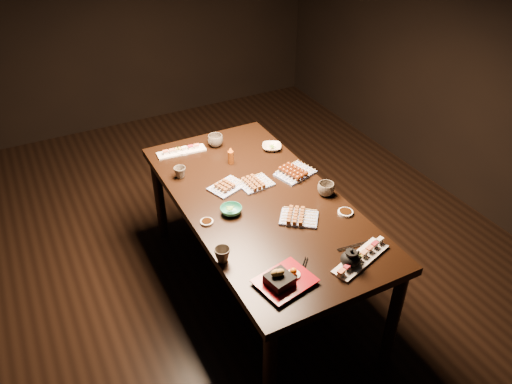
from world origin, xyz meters
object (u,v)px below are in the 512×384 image
at_px(yakitori_plate_left, 227,184).
at_px(condiment_bottle, 231,155).
at_px(edamame_bowl_cream, 272,147).
at_px(teacup_mid_right, 326,189).
at_px(edamame_bowl_green, 231,210).
at_px(teacup_far_right, 215,141).
at_px(teacup_far_left, 180,172).
at_px(sushi_platter_near, 361,257).
at_px(yakitori_plate_center, 256,182).
at_px(sushi_platter_far, 181,150).
at_px(teacup_near_left, 222,255).
at_px(dining_table, 260,246).
at_px(yakitori_plate_right, 299,216).
at_px(teapot, 351,257).
at_px(tempura_tray, 285,276).

height_order(yakitori_plate_left, condiment_bottle, condiment_bottle).
bearing_deg(edamame_bowl_cream, teacup_mid_right, -87.89).
xyz_separation_m(edamame_bowl_green, teacup_far_right, (0.23, 0.75, 0.02)).
bearing_deg(condiment_bottle, teacup_far_left, -179.22).
distance_m(sushi_platter_near, yakitori_plate_center, 0.87).
xyz_separation_m(sushi_platter_far, teacup_mid_right, (0.59, -0.88, 0.02)).
bearing_deg(teacup_near_left, teacup_far_right, 67.93).
distance_m(dining_table, edamame_bowl_cream, 0.72).
height_order(yakitori_plate_center, yakitori_plate_left, yakitori_plate_left).
bearing_deg(yakitori_plate_left, condiment_bottle, 40.58).
height_order(sushi_platter_near, teacup_far_left, teacup_far_left).
xyz_separation_m(dining_table, sushi_platter_far, (-0.22, 0.73, 0.40)).
bearing_deg(teacup_near_left, edamame_bowl_green, 58.47).
bearing_deg(sushi_platter_far, edamame_bowl_green, 95.63).
relative_size(sushi_platter_near, condiment_bottle, 3.08).
relative_size(sushi_platter_far, teacup_mid_right, 3.29).
bearing_deg(teacup_far_left, yakitori_plate_right, -58.52).
bearing_deg(condiment_bottle, edamame_bowl_cream, 6.19).
bearing_deg(teapot, teacup_near_left, 135.44).
height_order(edamame_bowl_green, condiment_bottle, condiment_bottle).
relative_size(teacup_near_left, teacup_mid_right, 0.83).
relative_size(teacup_mid_right, teacup_far_right, 0.96).
relative_size(yakitori_plate_center, teacup_far_left, 2.62).
distance_m(edamame_bowl_green, teacup_far_left, 0.51).
bearing_deg(condiment_bottle, yakitori_plate_right, -83.46).
relative_size(yakitori_plate_left, edamame_bowl_green, 1.67).
xyz_separation_m(teacup_near_left, teacup_mid_right, (0.79, 0.24, 0.00)).
distance_m(edamame_bowl_green, teacup_mid_right, 0.59).
relative_size(edamame_bowl_green, teacup_far_left, 1.64).
relative_size(teacup_far_right, teapot, 0.89).
relative_size(teacup_near_left, condiment_bottle, 0.71).
bearing_deg(sushi_platter_far, teacup_far_left, 72.98).
relative_size(sushi_platter_far, edamame_bowl_green, 2.66).
bearing_deg(yakitori_plate_center, yakitori_plate_left, 157.53).
bearing_deg(teacup_near_left, tempura_tray, -55.12).
bearing_deg(teacup_far_left, yakitori_plate_center, -38.14).
xyz_separation_m(dining_table, yakitori_plate_right, (0.10, -0.28, 0.40)).
distance_m(edamame_bowl_cream, teacup_mid_right, 0.63).
relative_size(yakitori_plate_left, condiment_bottle, 1.76).
distance_m(edamame_bowl_cream, teacup_far_left, 0.69).
height_order(yakitori_plate_center, teacup_mid_right, teacup_mid_right).
height_order(teacup_mid_right, teacup_far_right, teacup_far_right).
distance_m(dining_table, teacup_far_right, 0.82).
height_order(teacup_far_right, teapot, teapot).
distance_m(teacup_near_left, teapot, 0.64).
xyz_separation_m(teacup_mid_right, condiment_bottle, (-0.35, 0.59, 0.02)).
distance_m(edamame_bowl_green, teacup_near_left, 0.40).
bearing_deg(yakitori_plate_left, teacup_near_left, -136.35).
relative_size(sushi_platter_near, teacup_far_right, 3.46).
height_order(sushi_platter_far, yakitori_plate_right, yakitori_plate_right).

